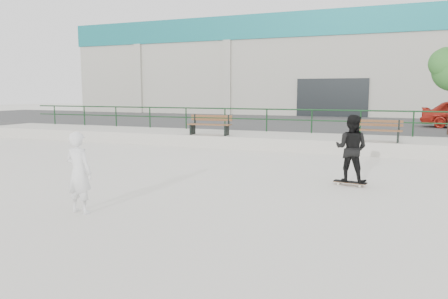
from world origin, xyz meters
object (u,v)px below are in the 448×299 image
at_px(bench_left, 210,125).
at_px(standing_skater, 351,148).
at_px(seated_skater, 79,173).
at_px(bench_right, 377,131).
at_px(skateboard, 350,182).

xyz_separation_m(bench_left, standing_skater, (6.17, -5.62, -0.00)).
height_order(bench_left, seated_skater, seated_skater).
distance_m(bench_left, bench_right, 6.52).
bearing_deg(bench_right, bench_left, -177.07).
bearing_deg(bench_left, skateboard, -45.09).
height_order(bench_left, bench_right, bench_left).
bearing_deg(seated_skater, skateboard, -131.41).
xyz_separation_m(bench_right, skateboard, (-0.35, -5.61, -0.81)).
height_order(standing_skater, seated_skater, standing_skater).
bearing_deg(seated_skater, bench_right, -111.69).
relative_size(bench_right, skateboard, 2.15).
bearing_deg(standing_skater, bench_right, -82.86).
relative_size(skateboard, seated_skater, 0.52).
xyz_separation_m(bench_right, standing_skater, (-0.35, -5.61, 0.02)).
bearing_deg(bench_left, standing_skater, -45.09).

